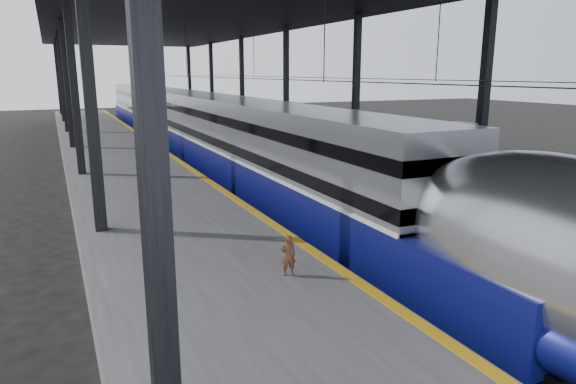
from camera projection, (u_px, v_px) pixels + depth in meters
ground at (343, 288)px, 14.15m from camera, size 160.00×160.00×0.00m
platform at (120, 164)px, 30.32m from camera, size 6.00×80.00×1.00m
yellow_strip at (167, 153)px, 31.34m from camera, size 0.30×80.00×0.01m
rails at (247, 162)px, 33.66m from camera, size 6.52×80.00×0.16m
canopy at (203, 15)px, 30.55m from camera, size 18.00×75.00×9.47m
tgv_train at (197, 129)px, 34.67m from camera, size 3.08×65.20×4.42m
second_train at (229, 118)px, 44.23m from camera, size 2.78×56.05×3.83m
child at (288, 255)px, 12.31m from camera, size 0.41×0.32×1.02m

